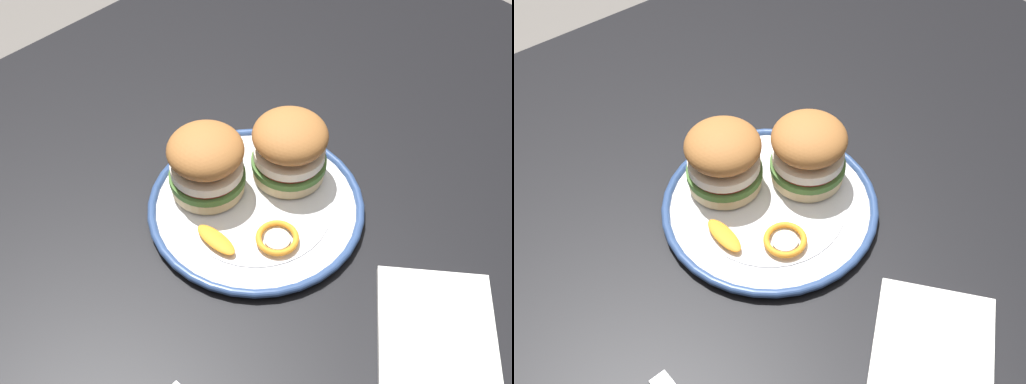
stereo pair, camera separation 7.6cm
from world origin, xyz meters
The scene contains 7 objects.
dining_table centered at (0.00, 0.00, 0.68)m, with size 1.35×1.06×0.77m.
dinner_plate centered at (-0.02, -0.02, 0.78)m, with size 0.30×0.30×0.02m.
sandwich_half_left centered at (-0.05, 0.04, 0.84)m, with size 0.14×0.14×0.10m.
sandwich_half_right centered at (0.05, -0.02, 0.84)m, with size 0.14×0.14×0.10m.
orange_peel_curled centered at (-0.05, -0.09, 0.79)m, with size 0.06×0.06×0.01m.
orange_peel_strip_long centered at (-0.11, -0.04, 0.79)m, with size 0.03×0.07×0.01m.
folded_napkin centered at (-0.01, -0.32, 0.78)m, with size 0.18×0.14×0.01m, color white.
Camera 1 is at (-0.45, -0.46, 1.52)m, focal length 48.25 mm.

